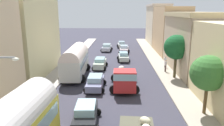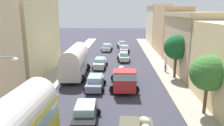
{
  "view_description": "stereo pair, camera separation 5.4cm",
  "coord_description": "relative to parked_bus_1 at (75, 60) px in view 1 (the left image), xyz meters",
  "views": [
    {
      "loc": [
        0.86,
        -2.59,
        8.33
      ],
      "look_at": [
        0.0,
        23.64,
        1.92
      ],
      "focal_mm": 34.34,
      "sensor_mm": 36.0,
      "label": 1
    },
    {
      "loc": [
        0.91,
        -2.59,
        8.33
      ],
      "look_at": [
        0.0,
        23.64,
        1.92
      ],
      "focal_mm": 34.34,
      "sensor_mm": 36.0,
      "label": 2
    }
  ],
  "objects": [
    {
      "name": "sidewalk_left",
      "position": [
        -2.5,
        2.94,
        -2.09
      ],
      "size": [
        2.5,
        70.0,
        0.14
      ],
      "primitive_type": "cube",
      "color": "#AEA5A0",
      "rests_on": "ground"
    },
    {
      "name": "pedestrian_1",
      "position": [
        12.49,
        4.4,
        -1.09
      ],
      "size": [
        0.41,
        0.41,
        1.85
      ],
      "color": "#514B48",
      "rests_on": "ground"
    },
    {
      "name": "roadside_tree_1",
      "position": [
        12.65,
        -10.27,
        1.4
      ],
      "size": [
        2.84,
        2.84,
        5.0
      ],
      "color": "brown",
      "rests_on": "ground"
    },
    {
      "name": "car_2",
      "position": [
        6.21,
        22.34,
        -1.41
      ],
      "size": [
        2.28,
        4.03,
        1.52
      ],
      "color": "silver",
      "rests_on": "ground"
    },
    {
      "name": "car_5",
      "position": [
        2.81,
        4.21,
        -1.38
      ],
      "size": [
        2.23,
        4.35,
        1.55
      ],
      "color": "silver",
      "rests_on": "ground"
    },
    {
      "name": "car_4",
      "position": [
        3.06,
        -4.53,
        -1.41
      ],
      "size": [
        2.26,
        4.21,
        1.51
      ],
      "color": "slate",
      "rests_on": "ground"
    },
    {
      "name": "building_right_3",
      "position": [
        15.76,
        16.61,
        2.38
      ],
      "size": [
        5.03,
        12.21,
        9.08
      ],
      "color": "tan",
      "rests_on": "ground"
    },
    {
      "name": "building_left_2",
      "position": [
        -6.4,
        0.77,
        3.43
      ],
      "size": [
        5.3,
        12.18,
        11.19
      ],
      "color": "beige",
      "rests_on": "ground"
    },
    {
      "name": "car_0",
      "position": [
        6.38,
        8.97,
        -1.39
      ],
      "size": [
        2.26,
        4.05,
        1.54
      ],
      "color": "silver",
      "rests_on": "ground"
    },
    {
      "name": "pedestrian_0",
      "position": [
        12.06,
        2.1,
        -1.14
      ],
      "size": [
        0.39,
        0.39,
        1.8
      ],
      "color": "brown",
      "rests_on": "ground"
    },
    {
      "name": "car_1",
      "position": [
        6.66,
        15.87,
        -1.35
      ],
      "size": [
        2.36,
        3.95,
        1.62
      ],
      "color": "silver",
      "rests_on": "ground"
    },
    {
      "name": "cargo_truck_1",
      "position": [
        6.21,
        -4.83,
        -0.86
      ],
      "size": [
        3.13,
        6.52,
        2.54
      ],
      "color": "red",
      "rests_on": "ground"
    },
    {
      "name": "car_3",
      "position": [
        3.17,
        -12.04,
        -1.36
      ],
      "size": [
        2.34,
        4.16,
        1.62
      ],
      "color": "black",
      "rests_on": "ground"
    },
    {
      "name": "car_6",
      "position": [
        3.02,
        18.13,
        -1.39
      ],
      "size": [
        2.48,
        4.15,
        1.54
      ],
      "color": "silver",
      "rests_on": "ground"
    },
    {
      "name": "sidewalk_right",
      "position": [
        12.0,
        2.94,
        -2.09
      ],
      "size": [
        2.5,
        70.0,
        0.14
      ],
      "primitive_type": "cube",
      "color": "#A29788",
      "rests_on": "ground"
    },
    {
      "name": "streetlamp_near",
      "position": [
        -1.52,
        -14.7,
        1.33
      ],
      "size": [
        1.62,
        0.28,
        5.8
      ],
      "color": "gray",
      "rests_on": "ground"
    },
    {
      "name": "building_right_2",
      "position": [
        15.85,
        3.23,
        1.95
      ],
      "size": [
        5.71,
        13.54,
        8.17
      ],
      "color": "tan",
      "rests_on": "ground"
    },
    {
      "name": "ground_plane",
      "position": [
        4.75,
        2.94,
        -2.16
      ],
      "size": [
        154.0,
        154.0,
        0.0
      ],
      "primitive_type": "plane",
      "color": "#353440"
    },
    {
      "name": "parked_bus_1",
      "position": [
        0.0,
        0.0,
        0.0
      ],
      "size": [
        3.48,
        8.51,
        3.95
      ],
      "color": "silver",
      "rests_on": "ground"
    },
    {
      "name": "roadside_tree_2",
      "position": [
        12.65,
        -0.5,
        1.82
      ],
      "size": [
        3.05,
        3.05,
        5.54
      ],
      "color": "brown",
      "rests_on": "ground"
    },
    {
      "name": "building_right_4",
      "position": [
        15.38,
        29.4,
        2.83
      ],
      "size": [
        4.7,
        12.3,
        9.94
      ],
      "color": "beige",
      "rests_on": "ground"
    }
  ]
}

